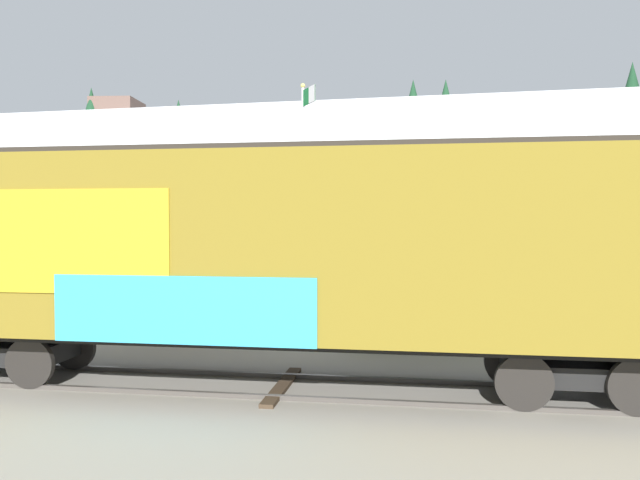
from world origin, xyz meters
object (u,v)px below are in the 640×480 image
(flagpole, at_px, (305,170))
(parked_car_green, at_px, (434,308))
(freight_car, at_px, (271,248))
(parked_car_tan, at_px, (202,299))

(flagpole, xyz_separation_m, parked_car_green, (4.92, -6.67, -4.06))
(parked_car_green, bearing_deg, flagpole, 126.43)
(freight_car, xyz_separation_m, parked_car_green, (2.79, 4.90, -1.69))
(freight_car, xyz_separation_m, parked_car_tan, (-3.55, 5.28, -1.68))
(freight_car, bearing_deg, flagpole, 100.44)
(freight_car, relative_size, flagpole, 2.04)
(flagpole, xyz_separation_m, parked_car_tan, (-1.42, -6.29, -4.05))
(flagpole, bearing_deg, freight_car, -79.56)
(parked_car_tan, bearing_deg, freight_car, -56.08)
(flagpole, height_order, parked_car_green, flagpole)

